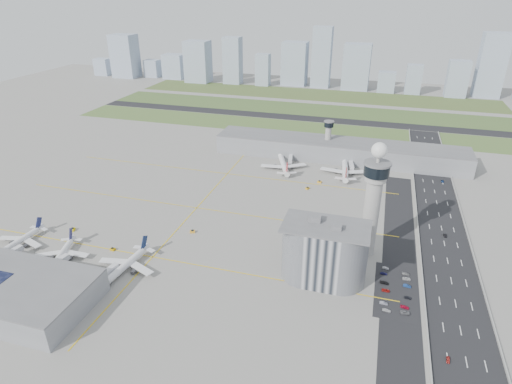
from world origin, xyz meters
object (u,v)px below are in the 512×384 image
(airplane_near_c, at_px, (125,262))
(tug_5, at_px, (308,188))
(car_hw_2, at_px, (442,181))
(airplane_near_b, at_px, (61,251))
(car_lot_1, at_px, (384,303))
(tug_1, at_px, (58,259))
(car_lot_6, at_px, (405,313))
(car_lot_0, at_px, (387,310))
(car_lot_11, at_px, (406,274))
(car_hw_1, at_px, (445,235))
(car_lot_9, at_px, (407,286))
(airplane_far_b, at_px, (345,166))
(car_lot_10, at_px, (407,279))
(tug_3, at_px, (192,231))
(secondary_tower, at_px, (328,136))
(car_lot_8, at_px, (408,298))
(admin_building, at_px, (324,253))
(car_hw_4, at_px, (418,153))
(airplane_far_a, at_px, (284,161))
(car_lot_3, at_px, (384,283))
(jet_bridge_near_1, at_px, (46,272))
(tug_4, at_px, (319,182))
(tug_2, at_px, (113,249))
(control_tower, at_px, (373,196))
(car_lot_4, at_px, (384,273))
(car_lot_2, at_px, (386,290))
(tug_0, at_px, (73,229))
(car_hw_0, at_px, (448,360))
(jet_bridge_far_0, at_px, (291,157))

(airplane_near_c, distance_m, tug_5, 144.81)
(car_hw_2, bearing_deg, airplane_near_c, -135.25)
(airplane_near_b, xyz_separation_m, car_lot_1, (169.10, 11.63, -4.27))
(tug_1, distance_m, car_lot_6, 179.64)
(car_lot_0, relative_size, car_lot_11, 1.03)
(tug_1, relative_size, car_hw_1, 0.85)
(car_lot_9, bearing_deg, airplane_far_b, 25.79)
(car_lot_10, height_order, car_hw_1, car_hw_1)
(airplane_near_c, relative_size, tug_3, 13.08)
(car_lot_0, relative_size, car_hw_1, 0.99)
(airplane_near_c, bearing_deg, car_hw_1, 123.08)
(secondary_tower, distance_m, car_lot_8, 188.40)
(car_lot_1, height_order, car_hw_2, car_lot_1)
(admin_building, bearing_deg, car_hw_4, 74.73)
(admin_building, distance_m, airplane_far_a, 145.68)
(airplane_near_b, relative_size, tug_1, 10.58)
(car_lot_3, bearing_deg, admin_building, 100.95)
(jet_bridge_near_1, distance_m, tug_5, 178.30)
(tug_4, bearing_deg, tug_2, 149.03)
(airplane_far_b, distance_m, car_hw_2, 73.23)
(control_tower, bearing_deg, car_lot_4, -61.00)
(tug_5, xyz_separation_m, car_lot_4, (56.10, -90.26, -0.20))
(admin_building, distance_m, car_lot_1, 35.98)
(secondary_tower, relative_size, airplane_far_b, 0.70)
(car_hw_4, bearing_deg, car_lot_2, -95.53)
(car_lot_8, distance_m, car_hw_2, 150.89)
(tug_0, bearing_deg, car_lot_3, 165.33)
(airplane_far_a, distance_m, car_lot_11, 152.77)
(car_hw_1, bearing_deg, car_lot_1, -118.67)
(airplane_far_a, relative_size, car_hw_0, 12.79)
(car_hw_0, bearing_deg, car_lot_2, 128.22)
(car_hw_0, bearing_deg, car_lot_0, 141.33)
(tug_0, xyz_separation_m, car_lot_9, (193.82, 1.13, -0.30))
(tug_0, relative_size, car_lot_9, 0.83)
(car_lot_6, relative_size, car_hw_4, 1.22)
(airplane_near_b, bearing_deg, airplane_near_c, 74.05)
(tug_2, height_order, car_lot_8, tug_2)
(car_lot_0, bearing_deg, airplane_far_a, 32.94)
(jet_bridge_far_0, xyz_separation_m, car_lot_1, (80.64, -165.81, -2.24))
(tug_5, bearing_deg, car_lot_0, 145.84)
(car_hw_1, bearing_deg, tug_3, -169.08)
(airplane_far_b, bearing_deg, car_hw_2, -92.95)
(secondary_tower, height_order, car_lot_3, secondary_tower)
(airplane_near_c, height_order, car_lot_6, airplane_near_c)
(airplane_far_b, bearing_deg, admin_building, 174.53)
(car_lot_4, bearing_deg, tug_4, 26.26)
(airplane_far_a, distance_m, car_lot_8, 168.63)
(car_lot_1, relative_size, car_hw_0, 1.08)
(tug_3, xyz_separation_m, car_hw_2, (151.53, 121.74, -0.31))
(tug_0, relative_size, car_hw_4, 0.89)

